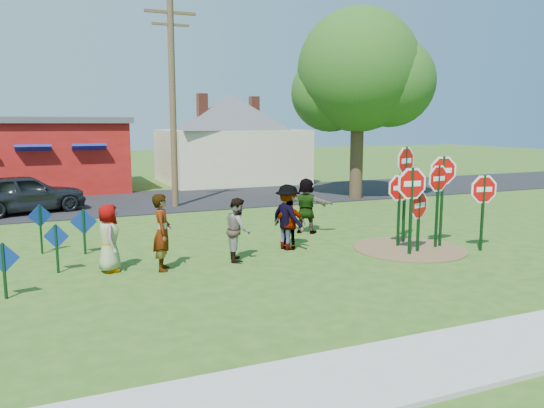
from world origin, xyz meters
The scene contains 26 objects.
ground centered at (0.00, 0.00, 0.00)m, with size 120.00×120.00×0.00m, color #2E5017.
sidewalk centered at (0.00, -7.20, 0.04)m, with size 22.00×1.80×0.08m, color #9E9E99.
road centered at (0.00, 11.50, 0.02)m, with size 120.00×7.50×0.04m, color black.
dirt_patch centered at (4.50, -1.00, 0.01)m, with size 3.20×3.20×0.03m, color brown.
red_building centered at (-5.50, 17.99, 1.97)m, with size 9.40×7.69×3.90m.
cream_house centered at (5.50, 18.00, 2.92)m, with size 9.40×9.40×6.50m.
stop_sign_a centered at (4.07, -1.55, 1.77)m, with size 1.18×0.13×2.57m.
stop_sign_b centered at (4.82, -0.26, 2.22)m, with size 1.08×0.42×3.07m.
stop_sign_c centered at (5.29, -1.17, 1.78)m, with size 1.04×0.16×2.56m.
stop_sign_d centered at (5.50, -1.11, 2.02)m, with size 1.10×0.26×2.81m.
stop_sign_e centered at (4.48, -1.38, 1.23)m, with size 1.03×0.35×1.88m.
stop_sign_f centered at (6.26, -1.93, 1.62)m, with size 1.08×0.22×2.31m.
stop_sign_g centered at (4.38, -0.60, 1.56)m, with size 1.06×0.07×2.28m.
blue_diamond_a centered at (-5.92, -1.28, 0.73)m, with size 0.64×0.17×1.19m.
blue_diamond_b centered at (-4.88, 0.36, 0.75)m, with size 0.58×0.25×1.21m.
blue_diamond_c centered at (-4.14, 2.07, 0.78)m, with size 0.70×0.21×1.27m.
blue_diamond_d centered at (-5.24, 2.58, 0.87)m, with size 0.62×0.15×1.40m.
person_a centered at (-3.70, -0.01, 0.83)m, with size 0.81×0.53×1.67m, color #404380.
person_b centered at (-2.48, -0.39, 0.95)m, with size 0.69×0.46×1.90m, color #1E6D5F.
person_c centered at (-0.45, -0.22, 0.83)m, with size 0.81×0.63×1.67m, color #984235.
person_d centered at (1.27, 0.39, 0.94)m, with size 1.21×0.70×1.88m, color #2E2D31.
person_e centered at (1.30, 0.30, 0.75)m, with size 0.88×0.37×1.50m, color #452B52.
person_f centered at (2.80, 2.24, 0.92)m, with size 1.70×0.54×1.83m, color #1B4C32.
suv centered at (-5.87, 10.02, 0.82)m, with size 1.85×4.61×1.57m, color #313137.
utility_pole centered at (0.07, 9.37, 4.57)m, with size 2.13×0.27×8.69m.
leafy_tree centered at (8.78, 8.50, 5.73)m, with size 6.26×5.71×8.90m.
Camera 1 is at (-5.01, -13.14, 3.59)m, focal length 35.00 mm.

